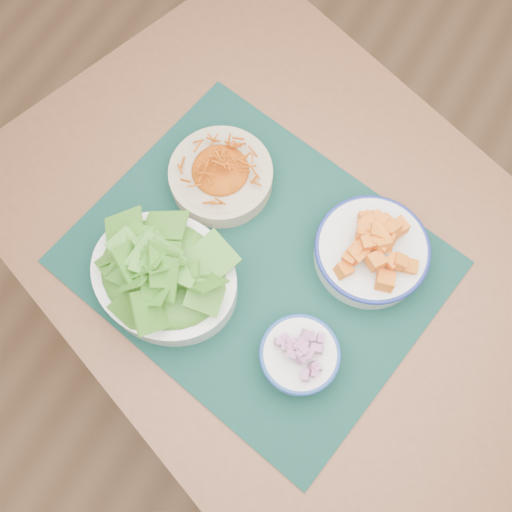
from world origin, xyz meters
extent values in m
plane|color=#A97851|center=(0.00, 0.00, 0.00)|extent=(4.00, 4.00, 0.00)
cube|color=brown|center=(0.29, -0.15, 0.73)|extent=(1.40, 1.14, 0.04)
cylinder|color=brown|center=(-0.33, -0.31, 0.35)|extent=(0.06, 0.06, 0.71)
cylinder|color=brown|center=(-0.12, 0.35, 0.35)|extent=(0.06, 0.06, 0.71)
cube|color=black|center=(0.21, -0.19, 0.75)|extent=(0.67, 0.58, 0.00)
cylinder|color=#BFAE8E|center=(0.07, -0.09, 0.78)|extent=(0.21, 0.21, 0.04)
ellipsoid|color=#CB550B|center=(0.07, -0.09, 0.81)|extent=(0.17, 0.17, 0.03)
cylinder|color=silver|center=(0.37, -0.08, 0.78)|extent=(0.20, 0.20, 0.05)
torus|color=navy|center=(0.37, -0.08, 0.80)|extent=(0.20, 0.20, 0.01)
ellipsoid|color=orange|center=(0.37, -0.08, 0.82)|extent=(0.17, 0.17, 0.04)
ellipsoid|color=#2A6D18|center=(0.09, -0.30, 0.84)|extent=(0.22, 0.19, 0.06)
cylinder|color=white|center=(0.35, -0.30, 0.78)|extent=(0.13, 0.13, 0.04)
torus|color=#1F4491|center=(0.35, -0.30, 0.79)|extent=(0.13, 0.13, 0.01)
ellipsoid|color=#7B1054|center=(0.35, -0.30, 0.81)|extent=(0.11, 0.11, 0.03)
camera|label=1|loc=(0.37, -0.47, 1.71)|focal=40.00mm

